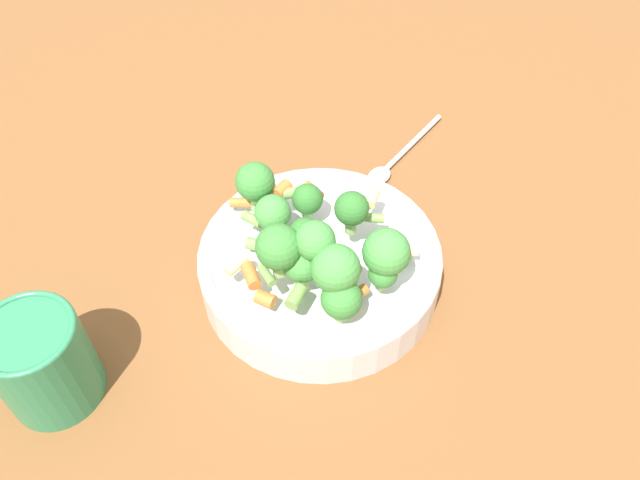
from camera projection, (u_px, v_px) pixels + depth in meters
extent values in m
plane|color=brown|center=(320.00, 279.00, 0.69)|extent=(3.00, 3.00, 0.00)
cylinder|color=silver|center=(320.00, 266.00, 0.67)|extent=(0.26, 0.26, 0.05)
torus|color=silver|center=(320.00, 253.00, 0.65)|extent=(0.26, 0.26, 0.01)
cylinder|color=#8CB766|center=(341.00, 313.00, 0.58)|extent=(0.01, 0.01, 0.01)
sphere|color=#3D8438|center=(341.00, 299.00, 0.57)|extent=(0.04, 0.04, 0.04)
cylinder|color=#8CB766|center=(382.00, 284.00, 0.60)|extent=(0.01, 0.01, 0.01)
sphere|color=#3D8438|center=(383.00, 273.00, 0.59)|extent=(0.03, 0.03, 0.03)
cylinder|color=#8CB766|center=(384.00, 270.00, 0.60)|extent=(0.02, 0.02, 0.02)
sphere|color=#479342|center=(386.00, 252.00, 0.58)|extent=(0.05, 0.05, 0.05)
cylinder|color=#8CB766|center=(257.00, 201.00, 0.67)|extent=(0.01, 0.01, 0.02)
sphere|color=#3D8438|center=(255.00, 182.00, 0.65)|extent=(0.04, 0.04, 0.04)
cylinder|color=#8CB766|center=(315.00, 259.00, 0.58)|extent=(0.01, 0.01, 0.02)
sphere|color=#479342|center=(315.00, 241.00, 0.56)|extent=(0.04, 0.04, 0.04)
cylinder|color=#8CB766|center=(303.00, 279.00, 0.60)|extent=(0.01, 0.01, 0.02)
sphere|color=#479342|center=(302.00, 261.00, 0.58)|extent=(0.04, 0.04, 0.04)
cylinder|color=#8CB766|center=(308.00, 212.00, 0.67)|extent=(0.01, 0.01, 0.01)
sphere|color=#33722D|center=(307.00, 199.00, 0.65)|extent=(0.03, 0.03, 0.03)
cylinder|color=#8CB766|center=(335.00, 286.00, 0.58)|extent=(0.02, 0.02, 0.01)
sphere|color=#479342|center=(336.00, 268.00, 0.56)|extent=(0.05, 0.05, 0.05)
cylinder|color=#8CB766|center=(274.00, 228.00, 0.65)|extent=(0.01, 0.01, 0.02)
sphere|color=#479342|center=(273.00, 213.00, 0.63)|extent=(0.04, 0.04, 0.04)
cylinder|color=#8CB766|center=(305.00, 247.00, 0.60)|extent=(0.01, 0.01, 0.01)
sphere|color=#33722D|center=(305.00, 233.00, 0.58)|extent=(0.03, 0.03, 0.03)
cylinder|color=#8CB766|center=(351.00, 225.00, 0.63)|extent=(0.01, 0.01, 0.02)
sphere|color=#33722D|center=(352.00, 208.00, 0.61)|extent=(0.04, 0.04, 0.04)
cylinder|color=#8CB766|center=(280.00, 266.00, 0.59)|extent=(0.02, 0.02, 0.02)
sphere|color=#3D8438|center=(279.00, 247.00, 0.57)|extent=(0.04, 0.04, 0.04)
cylinder|color=beige|center=(280.00, 257.00, 0.60)|extent=(0.03, 0.03, 0.01)
cylinder|color=#729E4C|center=(391.00, 259.00, 0.59)|extent=(0.02, 0.02, 0.01)
cylinder|color=#729E4C|center=(402.00, 248.00, 0.64)|extent=(0.01, 0.03, 0.01)
cylinder|color=#729E4C|center=(267.00, 275.00, 0.58)|extent=(0.01, 0.02, 0.01)
cylinder|color=orange|center=(251.00, 276.00, 0.59)|extent=(0.02, 0.03, 0.01)
cylinder|color=#729E4C|center=(281.00, 219.00, 0.66)|extent=(0.02, 0.02, 0.01)
cylinder|color=#729E4C|center=(296.00, 297.00, 0.57)|extent=(0.03, 0.02, 0.01)
cylinder|color=beige|center=(404.00, 251.00, 0.63)|extent=(0.03, 0.02, 0.01)
cylinder|color=beige|center=(372.00, 198.00, 0.65)|extent=(0.02, 0.02, 0.01)
cylinder|color=orange|center=(358.00, 295.00, 0.59)|extent=(0.03, 0.02, 0.01)
cylinder|color=orange|center=(312.00, 192.00, 0.66)|extent=(0.02, 0.03, 0.01)
cylinder|color=beige|center=(236.00, 264.00, 0.61)|extent=(0.03, 0.02, 0.01)
cylinder|color=orange|center=(353.00, 264.00, 0.59)|extent=(0.01, 0.02, 0.01)
cylinder|color=#729E4C|center=(307.00, 248.00, 0.61)|extent=(0.02, 0.03, 0.01)
cylinder|color=orange|center=(242.00, 202.00, 0.68)|extent=(0.03, 0.02, 0.01)
cylinder|color=#729E4C|center=(374.00, 218.00, 0.63)|extent=(0.02, 0.02, 0.01)
cylinder|color=#729E4C|center=(291.00, 193.00, 0.65)|extent=(0.02, 0.02, 0.01)
cylinder|color=#729E4C|center=(356.00, 203.00, 0.68)|extent=(0.02, 0.01, 0.01)
cylinder|color=orange|center=(282.00, 189.00, 0.65)|extent=(0.02, 0.02, 0.01)
cylinder|color=#729E4C|center=(257.00, 245.00, 0.64)|extent=(0.02, 0.02, 0.01)
cylinder|color=#729E4C|center=(252.00, 219.00, 0.64)|extent=(0.02, 0.03, 0.01)
cylinder|color=orange|center=(265.00, 299.00, 0.59)|extent=(0.02, 0.02, 0.01)
cylinder|color=#2D7F51|center=(43.00, 363.00, 0.56)|extent=(0.09, 0.09, 0.10)
torus|color=#2D7F51|center=(24.00, 333.00, 0.52)|extent=(0.09, 0.09, 0.01)
cylinder|color=silver|center=(414.00, 141.00, 0.83)|extent=(0.12, 0.07, 0.01)
ellipsoid|color=silver|center=(379.00, 176.00, 0.79)|extent=(0.04, 0.04, 0.01)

